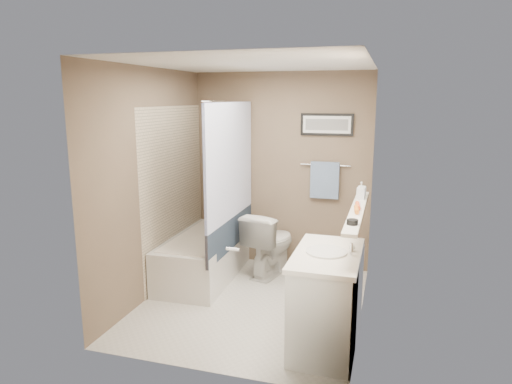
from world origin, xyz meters
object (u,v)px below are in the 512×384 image
(bathtub, at_px, (204,257))
(hair_brush_back, at_px, (358,206))
(vanity, at_px, (327,302))
(glass_jar, at_px, (362,191))
(candle_bowl_near, at_px, (352,222))
(hair_brush_front, at_px, (357,209))
(soap_bottle, at_px, (361,190))
(toilet, at_px, (270,243))

(bathtub, bearing_deg, hair_brush_back, -21.43)
(vanity, height_order, glass_jar, glass_jar)
(glass_jar, bearing_deg, candle_bowl_near, -90.00)
(hair_brush_back, bearing_deg, bathtub, 160.19)
(hair_brush_front, xyz_separation_m, soap_bottle, (0.00, 0.54, 0.06))
(vanity, bearing_deg, bathtub, 146.54)
(toilet, distance_m, hair_brush_back, 1.62)
(vanity, bearing_deg, hair_brush_back, 71.43)
(hair_brush_front, height_order, glass_jar, glass_jar)
(vanity, distance_m, candle_bowl_near, 0.76)
(candle_bowl_near, height_order, glass_jar, glass_jar)
(hair_brush_front, relative_size, hair_brush_back, 1.00)
(vanity, distance_m, soap_bottle, 1.21)
(soap_bottle, bearing_deg, hair_brush_back, -90.00)
(hair_brush_back, bearing_deg, hair_brush_front, -90.00)
(bathtub, relative_size, hair_brush_front, 6.82)
(candle_bowl_near, bearing_deg, glass_jar, 90.00)
(glass_jar, relative_size, soap_bottle, 0.59)
(toilet, bearing_deg, hair_brush_front, 147.93)
(hair_brush_back, bearing_deg, toilet, 137.79)
(vanity, bearing_deg, candle_bowl_near, -18.91)
(candle_bowl_near, xyz_separation_m, hair_brush_back, (0.00, 0.56, 0.00))
(toilet, height_order, soap_bottle, soap_bottle)
(vanity, relative_size, soap_bottle, 5.29)
(hair_brush_front, bearing_deg, bathtub, 156.22)
(candle_bowl_near, bearing_deg, toilet, 124.84)
(bathtub, xyz_separation_m, hair_brush_back, (1.79, -0.64, 0.89))
(vanity, xyz_separation_m, hair_brush_back, (0.19, 0.49, 0.74))
(toilet, xyz_separation_m, candle_bowl_near, (1.07, -1.53, 0.75))
(vanity, relative_size, hair_brush_back, 4.09)
(soap_bottle, bearing_deg, bathtub, 172.11)
(hair_brush_front, bearing_deg, toilet, 133.84)
(candle_bowl_near, xyz_separation_m, soap_bottle, (0.00, 0.96, 0.07))
(candle_bowl_near, distance_m, hair_brush_back, 0.56)
(hair_brush_back, height_order, glass_jar, glass_jar)
(hair_brush_back, relative_size, soap_bottle, 1.29)
(hair_brush_back, distance_m, soap_bottle, 0.40)
(hair_brush_front, distance_m, glass_jar, 0.70)
(candle_bowl_near, height_order, hair_brush_back, hair_brush_back)
(bathtub, height_order, candle_bowl_near, candle_bowl_near)
(toilet, xyz_separation_m, vanity, (0.88, -1.46, 0.01))
(candle_bowl_near, bearing_deg, bathtub, 145.92)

